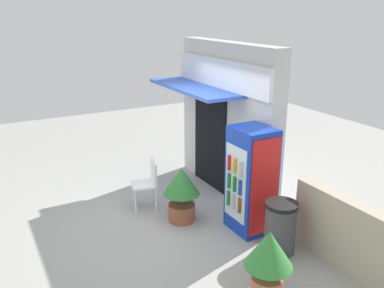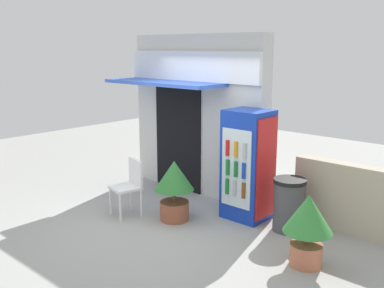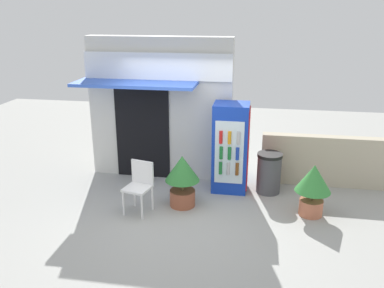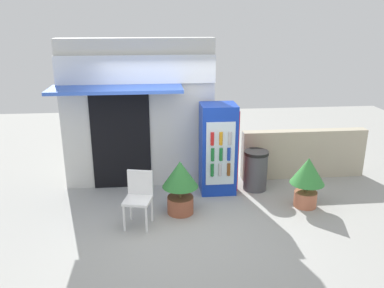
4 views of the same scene
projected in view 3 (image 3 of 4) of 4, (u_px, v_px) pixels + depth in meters
name	position (u px, v px, depth m)	size (l,w,h in m)	color
ground	(174.00, 211.00, 7.10)	(16.00, 16.00, 0.00)	#A3A39E
storefront_building	(159.00, 107.00, 8.17)	(2.97, 1.07, 2.87)	silver
drink_cooler	(231.00, 148.00, 7.68)	(0.68, 0.64, 1.72)	#1438B2
plastic_chair	(140.00, 183.00, 6.96)	(0.50, 0.51, 0.90)	white
potted_plant_near_shop	(182.00, 176.00, 7.12)	(0.61, 0.61, 0.95)	#995138
potted_plant_curbside	(313.00, 184.00, 6.79)	(0.60, 0.60, 0.92)	#BC6B4C
trash_bin	(269.00, 173.00, 7.72)	(0.48, 0.48, 0.79)	#47474C
stone_boundary_wall	(328.00, 161.00, 7.99)	(2.60, 0.23, 1.02)	#B7AD93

